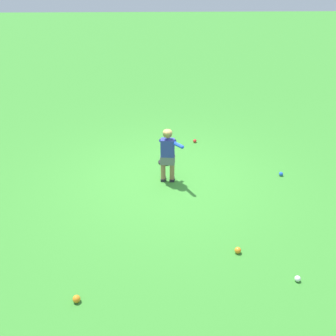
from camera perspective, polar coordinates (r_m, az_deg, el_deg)
ground_plane at (r=8.04m, az=-0.02°, el=-1.47°), size 40.00×40.00×0.00m
child_batter at (r=7.66m, az=0.02°, el=2.40°), size 0.44×0.57×1.08m
play_ball_far_right at (r=6.10m, az=17.38°, el=-14.31°), size 0.08×0.08×0.08m
play_ball_near_batter at (r=6.34m, az=9.57°, el=-11.08°), size 0.10×0.10×0.10m
play_ball_midfield at (r=9.46m, az=3.71°, el=3.75°), size 0.08×0.08×0.08m
play_ball_behind_batter at (r=5.70m, az=-12.46°, el=-17.15°), size 0.10×0.10×0.10m
play_ball_center_lawn at (r=8.42m, az=15.26°, el=-0.79°), size 0.08×0.08×0.08m
batting_tee at (r=8.55m, az=-0.41°, el=1.34°), size 0.28×0.28×0.62m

